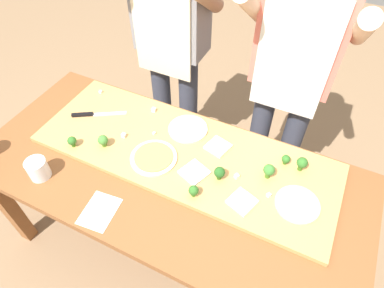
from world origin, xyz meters
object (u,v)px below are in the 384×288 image
Objects in this scene: pizza_whole_cheese_artichoke at (297,204)px; cheese_crumble_e at (154,133)px; broccoli_floret_back_mid at (302,163)px; prep_table at (168,182)px; cheese_crumble_c at (101,92)px; broccoli_floret_back_right at (286,159)px; cook_right at (294,66)px; cook_left at (171,34)px; broccoli_floret_front_left at (103,140)px; broccoli_floret_back_left at (194,191)px; cheese_crumble_f at (124,135)px; chefs_knife at (91,114)px; pizza_whole_white_garlic at (188,129)px; cheese_crumble_d at (154,110)px; broccoli_floret_center_left at (220,173)px; flour_cup at (38,170)px; recipe_note at (100,211)px; pizza_slice_center at (242,202)px; cheese_crumble_a at (237,176)px; broccoli_floret_front_mid at (72,141)px; broccoli_floret_center_right at (269,170)px; pizza_slice_far_left at (218,147)px; cheese_crumble_b at (269,195)px; pizza_slice_near_right at (194,172)px; pizza_whole_pesto_green at (154,157)px.

cheese_crumble_e is at bearing 172.97° from pizza_whole_cheese_artichoke.
prep_table is at bearing -154.66° from broccoli_floret_back_mid.
cheese_crumble_e is (0.43, -0.15, -0.00)m from cheese_crumble_c.
broccoli_floret_back_right is 0.48m from cook_right.
cook_right is (-0.12, 0.42, 0.21)m from broccoli_floret_back_right.
cook_left is 0.69m from cook_right.
broccoli_floret_back_left is at bearing -7.28° from broccoli_floret_front_left.
cheese_crumble_f is (-0.87, 0.01, 0.00)m from pizza_whole_cheese_artichoke.
pizza_whole_white_garlic is (0.50, 0.13, 0.00)m from chefs_knife.
cheese_crumble_d is 1.59× the size of cheese_crumble_e.
broccoli_floret_back_mid reaches higher than broccoli_floret_front_left.
broccoli_floret_back_left reaches higher than cheese_crumble_c.
cheese_crumble_c is at bearing 111.47° from chefs_knife.
cheese_crumble_f reaches higher than pizza_whole_white_garlic.
broccoli_floret_center_left reaches higher than cheese_crumble_f.
flour_cup is 1.31m from cook_right.
flour_cup reaches higher than pizza_whole_cheese_artichoke.
cheese_crumble_e is 0.15m from cheese_crumble_f.
cheese_crumble_f is at bearing 161.17° from broccoli_floret_back_left.
broccoli_floret_front_left is 0.35m from recipe_note.
cheese_crumble_a is at bearing 121.02° from pizza_slice_center.
broccoli_floret_front_mid is at bearing -153.56° from broccoli_floret_front_left.
chefs_knife is 3.34× the size of broccoli_floret_center_right.
broccoli_floret_front_mid is 1.14m from cook_right.
flour_cup is at bearing 174.04° from recipe_note.
broccoli_floret_center_right is at bearing -34.85° from cook_left.
broccoli_floret_center_left is at bearing 23.74° from flour_cup.
flour_cup reaches higher than cheese_crumble_c.
broccoli_floret_center_left is 0.72m from broccoli_floret_front_mid.
cheese_crumble_c is (-1.02, 0.15, -0.04)m from broccoli_floret_center_right.
broccoli_floret_front_mid reaches higher than pizza_slice_far_left.
cheese_crumble_a is 1.45× the size of cheese_crumble_e.
broccoli_floret_center_right is at bearing 27.75° from cheese_crumble_a.
cook_left is (0.16, 0.96, 0.22)m from flour_cup.
broccoli_floret_front_left is at bearing 121.95° from recipe_note.
cheese_crumble_f is at bearing -36.42° from cheese_crumble_c.
cheese_crumble_d is 0.12× the size of recipe_note.
recipe_note is (-0.15, -0.31, 0.09)m from prep_table.
broccoli_floret_front_mid is 3.75× the size of cheese_crumble_c.
broccoli_floret_front_mid is 2.83× the size of cheese_crumble_d.
prep_table is 35.93× the size of broccoli_floret_back_right.
cook_right is at bearing 0.00° from cook_left.
broccoli_floret_front_left reaches higher than recipe_note.
pizza_whole_white_garlic is 0.58m from cook_left.
cheese_crumble_b is at bearing 30.86° from recipe_note.
chefs_knife is at bearing -173.10° from pizza_slice_far_left.
pizza_slice_near_right reaches higher than recipe_note.
broccoli_floret_center_left is 0.04× the size of cook_left.
recipe_note is at bearing -102.71° from pizza_whole_white_garlic.
cook_left is (-0.26, 0.66, 0.23)m from pizza_whole_pesto_green.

